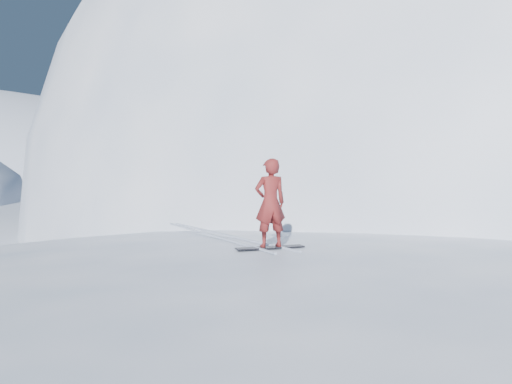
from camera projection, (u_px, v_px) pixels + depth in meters
The scene contains 6 objects.
near_ridge at pixel (360, 361), 11.89m from camera, with size 36.00×28.00×4.80m, color white.
summit_peak at pixel (478, 221), 39.96m from camera, with size 60.00×56.00×56.00m, color white.
peak_shoulder at pixel (364, 239), 30.75m from camera, with size 28.00×24.00×18.00m, color white.
snowboard at pixel (270, 247), 11.68m from camera, with size 1.44×0.27×0.02m, color black.
snowboarder at pixel (270, 203), 11.63m from camera, with size 0.66×0.43×1.81m, color maroon.
board_tracks at pixel (220, 235), 13.63m from camera, with size 1.73×5.90×0.04m.
Camera 1 is at (-4.47, -7.56, 4.16)m, focal length 40.00 mm.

